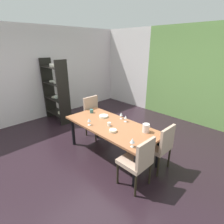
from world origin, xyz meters
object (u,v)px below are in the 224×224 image
object	(u,v)px
serving_bowl_west	(104,116)
chair_right_near	(138,160)
display_shelf	(56,90)
serving_bowl_right	(113,131)
wine_glass_east	(89,120)
wine_glass_rear	(126,117)
chair_left_far	(94,115)
wine_glass_north	(132,141)
wine_glass_center	(121,114)
dining_table	(111,128)
cup_left	(92,111)
chair_right_far	(160,145)
pitcher_front	(146,128)
cup_near_window	(109,124)

from	to	relation	value
serving_bowl_west	chair_right_near	bearing A→B (deg)	-19.15
display_shelf	serving_bowl_right	distance (m)	2.77
wine_glass_east	serving_bowl_west	xyz separation A→B (m)	(-0.10, 0.48, -0.08)
wine_glass_rear	display_shelf	bearing A→B (deg)	-176.12
chair_right_near	serving_bowl_west	distance (m)	1.42
chair_left_far	wine_glass_north	world-z (taller)	chair_left_far
wine_glass_east	wine_glass_center	distance (m)	0.72
dining_table	cup_left	distance (m)	0.80
wine_glass_rear	dining_table	bearing A→B (deg)	-110.68
chair_right_near	chair_right_far	xyz separation A→B (m)	(-0.00, 0.63, -0.00)
dining_table	wine_glass_north	size ratio (longest dim) A/B	13.44
chair_left_far	wine_glass_rear	size ratio (longest dim) A/B	7.12
wine_glass_rear	serving_bowl_right	world-z (taller)	wine_glass_rear
chair_right_near	wine_glass_rear	world-z (taller)	chair_right_near
wine_glass_center	wine_glass_north	bearing A→B (deg)	-38.09
wine_glass_east	display_shelf	bearing A→B (deg)	168.35
display_shelf	wine_glass_north	bearing A→B (deg)	-7.88
wine_glass_east	wine_glass_center	size ratio (longest dim) A/B	1.01
chair_left_far	chair_right_near	size ratio (longest dim) A/B	1.10
display_shelf	wine_glass_east	distance (m)	2.26
dining_table	wine_glass_center	bearing A→B (deg)	99.09
chair_left_far	serving_bowl_right	size ratio (longest dim) A/B	7.14
wine_glass_center	cup_left	distance (m)	0.76
wine_glass_rear	pitcher_front	world-z (taller)	pitcher_front
wine_glass_north	serving_bowl_west	xyz separation A→B (m)	(-1.21, 0.48, -0.09)
wine_glass_rear	serving_bowl_right	xyz separation A→B (m)	(0.13, -0.50, -0.08)
serving_bowl_west	pitcher_front	distance (m)	1.07
chair_left_far	display_shelf	xyz separation A→B (m)	(-1.55, -0.19, 0.39)
chair_right_far	pitcher_front	bearing A→B (deg)	108.16
chair_right_near	wine_glass_east	distance (m)	1.26
chair_right_far	wine_glass_rear	distance (m)	0.88
wine_glass_north	cup_left	distance (m)	1.66
display_shelf	pitcher_front	distance (m)	3.18
display_shelf	wine_glass_rear	world-z (taller)	display_shelf
chair_right_near	pitcher_front	xyz separation A→B (m)	(-0.27, 0.55, 0.28)
chair_left_far	wine_glass_east	size ratio (longest dim) A/B	6.97
cup_near_window	chair_right_near	bearing A→B (deg)	-14.67
chair_right_far	wine_glass_north	xyz separation A→B (m)	(-0.12, -0.65, 0.30)
serving_bowl_right	pitcher_front	world-z (taller)	pitcher_front
chair_right_near	pitcher_front	bearing A→B (deg)	25.96
pitcher_front	serving_bowl_right	bearing A→B (deg)	-134.93
serving_bowl_right	cup_left	distance (m)	1.08
wine_glass_east	wine_glass_center	xyz separation A→B (m)	(0.23, 0.68, -0.00)
chair_right_near	dining_table	bearing A→B (deg)	71.38
cup_left	serving_bowl_west	bearing A→B (deg)	3.99
chair_right_far	wine_glass_center	bearing A→B (deg)	88.00
wine_glass_east	cup_near_window	distance (m)	0.40
wine_glass_rear	serving_bowl_west	bearing A→B (deg)	-162.67
wine_glass_center	pitcher_front	xyz separation A→B (m)	(0.73, -0.12, -0.02)
dining_table	wine_glass_east	bearing A→B (deg)	-130.60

